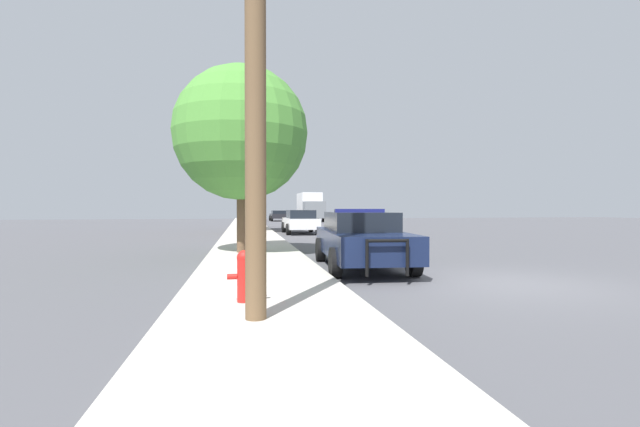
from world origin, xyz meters
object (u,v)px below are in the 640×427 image
Objects in this scene: car_background_midblock at (300,221)px; car_background_distant at (278,215)px; police_car at (361,238)px; fire_hydrant at (244,274)px; traffic_light at (258,184)px; tree_sidewalk_near at (241,133)px; box_truck at (310,206)px; tree_sidewalk_mid at (246,147)px.

car_background_distant is at bearing 88.08° from car_background_midblock.
police_car is 15.25m from car_background_midblock.
traffic_light is at bearing 87.65° from fire_hydrant.
tree_sidewalk_near reaches higher than fire_hydrant.
car_background_midblock is (3.46, 19.48, 0.21)m from fire_hydrant.
fire_hydrant is 0.11× the size of box_truck.
car_background_midblock is 5.92m from tree_sidewalk_mid.
tree_sidewalk_mid is at bearing 71.04° from box_truck.
traffic_light reaches higher than fire_hydrant.
tree_sidewalk_mid is at bearing 89.58° from fire_hydrant.
police_car is 0.85× the size of tree_sidewalk_near.
car_background_midblock is 1.10× the size of car_background_distant.
traffic_light is at bearing -81.19° from police_car.
fire_hydrant is at bearing -89.38° from tree_sidewalk_near.
traffic_light is at bearing 81.21° from tree_sidewalk_mid.
fire_hydrant is 0.18× the size of car_background_midblock.
box_truck is (3.64, -1.50, 1.08)m from car_background_distant.
traffic_light reaches higher than box_truck.
tree_sidewalk_mid is (-4.01, -24.00, 4.78)m from car_background_distant.
box_truck reaches higher than car_background_midblock.
car_background_midblock is 25.43m from car_background_distant.
tree_sidewalk_near is at bearing -91.02° from tree_sidewalk_mid.
fire_hydrant is 19.78m from car_background_midblock.
car_background_midblock reaches higher than fire_hydrant.
tree_sidewalk_near is at bearing 77.41° from box_truck.
police_car is at bearing -93.03° from car_background_distant.
car_background_midblock is at bearing -23.15° from tree_sidewalk_mid.
fire_hydrant is 0.20× the size of car_background_distant.
traffic_light is 0.60× the size of tree_sidewalk_mid.
box_truck is at bearing 77.60° from tree_sidewalk_near.
police_car is 0.70× the size of box_truck.
fire_hydrant is 44.10m from box_truck.
box_truck is (4.73, 39.16, 0.99)m from police_car.
car_background_midblock is at bearing 79.53° from box_truck.
tree_sidewalk_near is at bearing 90.62° from fire_hydrant.
box_truck is at bearing 71.24° from tree_sidewalk_mid.
tree_sidewalk_mid is at bearing -98.79° from traffic_light.
box_truck is at bearing 79.38° from car_background_midblock.
fire_hydrant is (-3.06, -4.23, -0.23)m from police_car.
tree_sidewalk_near reaches higher than traffic_light.
tree_sidewalk_near is at bearing -106.88° from car_background_midblock.
car_background_distant is 0.52× the size of tree_sidewalk_mid.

